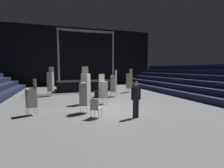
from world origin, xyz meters
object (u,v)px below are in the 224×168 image
chair_stack_front_right (114,83)px  stage_riser (85,84)px  chair_stack_rear_left (31,97)px  chair_stack_rear_right (51,81)px  man_with_tie (136,97)px  chair_stack_mid_right (85,94)px  loose_chair_near_man (96,107)px  chair_stack_mid_centre (85,85)px  equipment_road_case (100,94)px  chair_stack_mid_left (103,89)px  chair_stack_front_left (129,81)px

chair_stack_front_right → stage_riser: bearing=50.3°
chair_stack_rear_left → chair_stack_rear_right: (0.70, 6.06, 0.34)m
man_with_tie → chair_stack_mid_right: 2.67m
chair_stack_mid_right → loose_chair_near_man: chair_stack_mid_right is taller
chair_stack_front_right → chair_stack_rear_left: (-5.69, -4.08, -0.21)m
chair_stack_front_right → chair_stack_rear_left: bearing=158.8°
chair_stack_mid_right → chair_stack_rear_right: (-1.90, 6.45, 0.21)m
chair_stack_mid_right → chair_stack_mid_centre: size_ratio=0.83×
stage_riser → chair_stack_rear_left: bearing=-114.3°
chair_stack_front_right → chair_stack_mid_centre: (-2.75, -2.30, 0.13)m
stage_riser → loose_chair_near_man: (-1.21, -10.63, -0.07)m
equipment_road_case → loose_chair_near_man: 5.79m
chair_stack_front_right → chair_stack_mid_left: bearing=-178.4°
chair_stack_mid_left → chair_stack_mid_centre: 1.21m
equipment_road_case → man_with_tie: bearing=-88.0°
chair_stack_front_left → stage_riser: bearing=114.9°
chair_stack_rear_left → loose_chair_near_man: bearing=-139.7°
stage_riser → chair_stack_rear_left: size_ratio=3.40×
chair_stack_mid_left → stage_riser: bearing=-106.8°
chair_stack_front_left → chair_stack_front_right: 2.97m
stage_riser → chair_stack_mid_left: (-0.05, -7.70, 0.38)m
chair_stack_front_left → chair_stack_rear_right: chair_stack_rear_right is taller
loose_chair_near_man → chair_stack_front_left: bearing=94.9°
chair_stack_mid_centre → loose_chair_near_man: size_ratio=2.62×
stage_riser → equipment_road_case: stage_riser is taller
chair_stack_rear_left → stage_riser: bearing=-47.0°
chair_stack_rear_right → chair_stack_mid_left: bearing=149.8°
chair_stack_rear_left → chair_stack_front_right: bearing=-77.0°
chair_stack_front_right → chair_stack_mid_left: chair_stack_front_right is taller
chair_stack_rear_left → loose_chair_near_man: (2.92, -1.49, -0.37)m
chair_stack_rear_right → loose_chair_near_man: bearing=130.0°
chair_stack_rear_right → chair_stack_mid_right: bearing=130.1°
chair_stack_mid_right → chair_stack_mid_centre: 2.22m
equipment_road_case → chair_stack_rear_right: bearing=152.5°
man_with_tie → chair_stack_rear_left: bearing=-39.9°
loose_chair_near_man → chair_stack_mid_right: bearing=144.6°
chair_stack_rear_left → loose_chair_near_man: 3.29m
chair_stack_rear_right → equipment_road_case: (3.82, -1.99, -0.96)m
chair_stack_mid_left → chair_stack_rear_left: bearing=3.1°
chair_stack_rear_right → chair_stack_front_right: bearing=-177.9°
chair_stack_mid_left → loose_chair_near_man: size_ratio=2.08×
man_with_tie → stage_riser: bearing=-103.7°
chair_stack_mid_centre → chair_stack_rear_left: bearing=47.4°
chair_stack_front_left → loose_chair_near_man: size_ratio=2.44×
equipment_road_case → chair_stack_front_left: bearing=29.3°
chair_stack_rear_right → stage_riser: bearing=-114.3°
chair_stack_mid_left → chair_stack_rear_left: chair_stack_mid_left is taller
chair_stack_mid_centre → chair_stack_rear_left: chair_stack_mid_centre is taller
chair_stack_rear_left → chair_stack_rear_right: 6.11m
chair_stack_mid_left → chair_stack_rear_right: bearing=-70.3°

